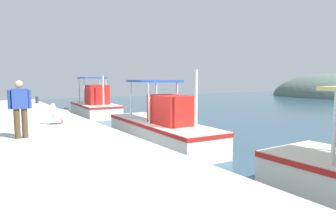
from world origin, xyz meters
TOP-DOWN VIEW (x-y plane):
  - distant_hill_nearest at (-13.18, 36.97)m, footprint 17.64×10.91m
  - fishing_boat_nearest at (-10.72, 2.72)m, footprint 5.50×2.42m
  - fishing_boat_second at (-0.77, 1.90)m, footprint 6.40×2.03m
  - pelican at (-2.75, -1.31)m, footprint 0.39×0.95m
  - fisherman_standing at (-0.70, -2.88)m, footprint 0.26×0.61m
  - mooring_bollard_nearest at (-13.71, -0.45)m, footprint 0.20×0.20m
  - mooring_bollard_second at (-5.45, -0.45)m, footprint 0.24×0.24m

SIDE VIEW (x-z plane):
  - distant_hill_nearest at x=-13.18m, z-range -3.24..3.24m
  - fishing_boat_second at x=-0.77m, z-range -0.73..2.06m
  - fishing_boat_nearest at x=-10.72m, z-range -0.66..2.03m
  - mooring_bollard_second at x=-5.45m, z-range 0.80..1.17m
  - mooring_bollard_nearest at x=-13.71m, z-range 0.80..1.27m
  - pelican at x=-2.75m, z-range 0.79..1.61m
  - fisherman_standing at x=-0.70m, z-range 0.89..2.56m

